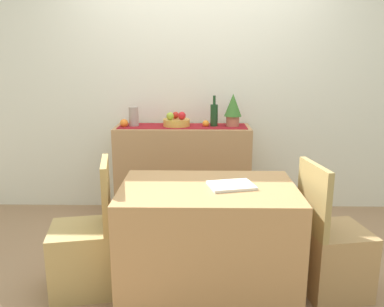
% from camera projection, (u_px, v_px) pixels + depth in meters
% --- Properties ---
extents(ground_plane, '(6.40, 6.40, 0.02)m').
position_uv_depth(ground_plane, '(197.00, 260.00, 3.14)').
color(ground_plane, '#9A7758').
rests_on(ground_plane, ground).
extents(room_wall_rear, '(6.40, 0.06, 2.70)m').
position_uv_depth(room_wall_rear, '(198.00, 77.00, 3.96)').
color(room_wall_rear, silver).
rests_on(room_wall_rear, ground).
extents(sideboard_console, '(1.30, 0.42, 0.90)m').
position_uv_depth(sideboard_console, '(182.00, 171.00, 3.93)').
color(sideboard_console, tan).
rests_on(sideboard_console, ground).
extents(table_runner, '(1.22, 0.32, 0.01)m').
position_uv_depth(table_runner, '(182.00, 126.00, 3.82)').
color(table_runner, maroon).
rests_on(table_runner, sideboard_console).
extents(fruit_bowl, '(0.26, 0.26, 0.06)m').
position_uv_depth(fruit_bowl, '(176.00, 123.00, 3.81)').
color(fruit_bowl, gold).
rests_on(fruit_bowl, table_runner).
extents(apple_right, '(0.07, 0.07, 0.07)m').
position_uv_depth(apple_right, '(170.00, 116.00, 3.76)').
color(apple_right, '#94AE34').
rests_on(apple_right, fruit_bowl).
extents(apple_rear, '(0.08, 0.08, 0.08)m').
position_uv_depth(apple_rear, '(181.00, 116.00, 3.77)').
color(apple_rear, red).
rests_on(apple_rear, fruit_bowl).
extents(apple_center, '(0.07, 0.07, 0.07)m').
position_uv_depth(apple_center, '(175.00, 115.00, 3.83)').
color(apple_center, red).
rests_on(apple_center, fruit_bowl).
extents(wine_bottle, '(0.07, 0.07, 0.30)m').
position_uv_depth(wine_bottle, '(214.00, 115.00, 3.79)').
color(wine_bottle, '#1A3B1D').
rests_on(wine_bottle, sideboard_console).
extents(ceramic_vase, '(0.09, 0.09, 0.19)m').
position_uv_depth(ceramic_vase, '(133.00, 117.00, 3.80)').
color(ceramic_vase, '#A09087').
rests_on(ceramic_vase, sideboard_console).
extents(potted_plant, '(0.17, 0.17, 0.31)m').
position_uv_depth(potted_plant, '(233.00, 109.00, 3.77)').
color(potted_plant, '#B1674E').
rests_on(potted_plant, sideboard_console).
extents(orange_loose_near_bowl, '(0.08, 0.08, 0.08)m').
position_uv_depth(orange_loose_near_bowl, '(124.00, 123.00, 3.77)').
color(orange_loose_near_bowl, orange).
rests_on(orange_loose_near_bowl, sideboard_console).
extents(orange_loose_mid, '(0.06, 0.06, 0.06)m').
position_uv_depth(orange_loose_mid, '(205.00, 124.00, 3.79)').
color(orange_loose_mid, orange).
rests_on(orange_loose_mid, sideboard_console).
extents(dining_table, '(1.13, 0.74, 0.74)m').
position_uv_depth(dining_table, '(207.00, 240.00, 2.64)').
color(dining_table, tan).
rests_on(dining_table, ground).
extents(open_book, '(0.32, 0.27, 0.02)m').
position_uv_depth(open_book, '(231.00, 185.00, 2.54)').
color(open_book, white).
rests_on(open_book, dining_table).
extents(chair_near_window, '(0.47, 0.47, 0.90)m').
position_uv_depth(chair_near_window, '(84.00, 253.00, 2.68)').
color(chair_near_window, tan).
rests_on(chair_near_window, ground).
extents(chair_by_corner, '(0.46, 0.46, 0.90)m').
position_uv_depth(chair_by_corner, '(332.00, 255.00, 2.64)').
color(chair_by_corner, tan).
rests_on(chair_by_corner, ground).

